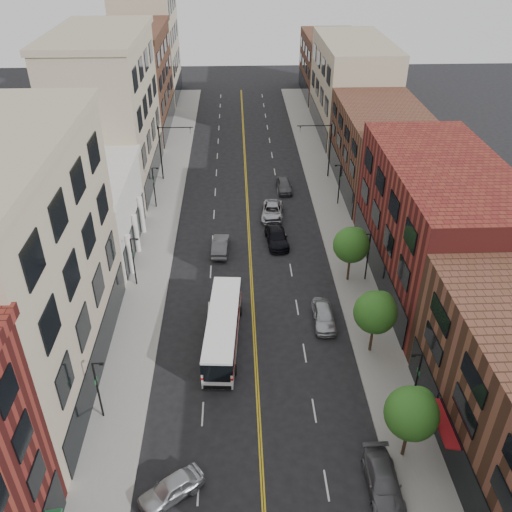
{
  "coord_description": "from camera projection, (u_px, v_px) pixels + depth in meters",
  "views": [
    {
      "loc": [
        -1.2,
        -18.53,
        30.35
      ],
      "look_at": [
        0.31,
        20.94,
        5.0
      ],
      "focal_mm": 38.0,
      "sensor_mm": 36.0,
      "label": 1
    }
  ],
  "objects": [
    {
      "name": "sidewalk_left",
      "position": [
        160.0,
        227.0,
        61.09
      ],
      "size": [
        4.0,
        110.0,
        0.15
      ],
      "primitive_type": "cube",
      "color": "gray",
      "rests_on": "ground"
    },
    {
      "name": "sidewalk_right",
      "position": [
        336.0,
        224.0,
        61.73
      ],
      "size": [
        4.0,
        110.0,
        0.15
      ],
      "primitive_type": "cube",
      "color": "gray",
      "rests_on": "ground"
    },
    {
      "name": "bldg_l_tanoffice",
      "position": [
        11.0,
        274.0,
        37.54
      ],
      "size": [
        10.0,
        22.0,
        18.0
      ],
      "primitive_type": "cube",
      "color": "tan",
      "rests_on": "ground"
    },
    {
      "name": "bldg_l_white",
      "position": [
        83.0,
        215.0,
        55.38
      ],
      "size": [
        10.0,
        14.0,
        8.0
      ],
      "primitive_type": "cube",
      "color": "silver",
      "rests_on": "ground"
    },
    {
      "name": "bldg_l_far_a",
      "position": [
        108.0,
        114.0,
        66.97
      ],
      "size": [
        10.0,
        20.0,
        18.0
      ],
      "primitive_type": "cube",
      "color": "tan",
      "rests_on": "ground"
    },
    {
      "name": "bldg_l_far_b",
      "position": [
        134.0,
        83.0,
        84.6
      ],
      "size": [
        10.0,
        20.0,
        15.0
      ],
      "primitive_type": "cube",
      "color": "brown",
      "rests_on": "ground"
    },
    {
      "name": "bldg_l_far_c",
      "position": [
        147.0,
        42.0,
        98.39
      ],
      "size": [
        10.0,
        16.0,
        20.0
      ],
      "primitive_type": "cube",
      "color": "tan",
      "rests_on": "ground"
    },
    {
      "name": "bldg_r_mid",
      "position": [
        437.0,
        225.0,
        49.51
      ],
      "size": [
        10.0,
        22.0,
        12.0
      ],
      "primitive_type": "cube",
      "color": "maroon",
      "rests_on": "ground"
    },
    {
      "name": "bldg_r_far_a",
      "position": [
        382.0,
        150.0,
        67.71
      ],
      "size": [
        10.0,
        20.0,
        10.0
      ],
      "primitive_type": "cube",
      "color": "brown",
      "rests_on": "ground"
    },
    {
      "name": "bldg_r_far_b",
      "position": [
        352.0,
        87.0,
        84.29
      ],
      "size": [
        10.0,
        22.0,
        14.0
      ],
      "primitive_type": "cube",
      "color": "tan",
      "rests_on": "ground"
    },
    {
      "name": "bldg_r_far_c",
      "position": [
        331.0,
        66.0,
        101.92
      ],
      "size": [
        10.0,
        18.0,
        11.0
      ],
      "primitive_type": "cube",
      "color": "brown",
      "rests_on": "ground"
    },
    {
      "name": "tree_r_1",
      "position": [
        413.0,
        412.0,
        33.51
      ],
      "size": [
        3.4,
        3.4,
        5.59
      ],
      "color": "black",
      "rests_on": "sidewalk_right"
    },
    {
      "name": "tree_r_2",
      "position": [
        376.0,
        311.0,
        41.92
      ],
      "size": [
        3.4,
        3.4,
        5.59
      ],
      "color": "black",
      "rests_on": "sidewalk_right"
    },
    {
      "name": "tree_r_3",
      "position": [
        352.0,
        244.0,
        50.33
      ],
      "size": [
        3.4,
        3.4,
        5.59
      ],
      "color": "black",
      "rests_on": "sidewalk_right"
    },
    {
      "name": "lamp_l_1",
      "position": [
        98.0,
        387.0,
        36.79
      ],
      "size": [
        0.81,
        0.55,
        5.05
      ],
      "color": "black",
      "rests_on": "sidewalk_left"
    },
    {
      "name": "lamp_l_2",
      "position": [
        134.0,
        259.0,
        50.24
      ],
      "size": [
        0.81,
        0.55,
        5.05
      ],
      "color": "black",
      "rests_on": "sidewalk_left"
    },
    {
      "name": "lamp_l_3",
      "position": [
        154.0,
        185.0,
        63.7
      ],
      "size": [
        0.81,
        0.55,
        5.05
      ],
      "color": "black",
      "rests_on": "sidewalk_left"
    },
    {
      "name": "lamp_r_1",
      "position": [
        416.0,
        378.0,
        37.49
      ],
      "size": [
        0.81,
        0.55,
        5.05
      ],
      "color": "black",
      "rests_on": "sidewalk_right"
    },
    {
      "name": "lamp_r_2",
      "position": [
        368.0,
        254.0,
        50.95
      ],
      "size": [
        0.81,
        0.55,
        5.05
      ],
      "color": "black",
      "rests_on": "sidewalk_right"
    },
    {
      "name": "lamp_r_3",
      "position": [
        339.0,
        182.0,
        64.4
      ],
      "size": [
        0.81,
        0.55,
        5.05
      ],
      "color": "black",
      "rests_on": "sidewalk_right"
    },
    {
      "name": "signal_mast_left",
      "position": [
        166.0,
        147.0,
        69.54
      ],
      "size": [
        4.49,
        0.18,
        7.2
      ],
      "color": "black",
      "rests_on": "sidewalk_left"
    },
    {
      "name": "signal_mast_right",
      "position": [
        325.0,
        144.0,
        70.21
      ],
      "size": [
        4.49,
        0.18,
        7.2
      ],
      "color": "black",
      "rests_on": "sidewalk_right"
    },
    {
      "name": "city_bus",
      "position": [
        223.0,
        327.0,
        44.12
      ],
      "size": [
        3.2,
        11.07,
        2.81
      ],
      "rotation": [
        0.0,
        0.0,
        -0.07
      ],
      "color": "white",
      "rests_on": "ground"
    },
    {
      "name": "car_angle_a",
      "position": [
        171.0,
        489.0,
        32.85
      ],
      "size": [
        4.38,
        3.76,
        1.42
      ],
      "primitive_type": "imported",
      "rotation": [
        0.0,
        0.0,
        -0.96
      ],
      "color": "#ACB0B4",
      "rests_on": "ground"
    },
    {
      "name": "car_parked_mid",
      "position": [
        383.0,
        481.0,
        33.26
      ],
      "size": [
        2.0,
        4.89,
        1.42
      ],
      "primitive_type": "imported",
      "rotation": [
        0.0,
        0.0,
        0.0
      ],
      "color": "#56555B",
      "rests_on": "ground"
    },
    {
      "name": "car_parked_far",
      "position": [
        324.0,
        316.0,
        46.7
      ],
      "size": [
        1.91,
        4.62,
        1.57
      ],
      "primitive_type": "imported",
      "rotation": [
        0.0,
        0.0,
        -0.01
      ],
      "color": "#AAAEB2",
      "rests_on": "ground"
    },
    {
      "name": "car_lane_behind",
      "position": [
        220.0,
        245.0,
        56.49
      ],
      "size": [
        1.86,
        4.73,
        1.53
      ],
      "primitive_type": "imported",
      "rotation": [
        0.0,
        0.0,
        3.09
      ],
      "color": "#4E4E53",
      "rests_on": "ground"
    },
    {
      "name": "car_lane_a",
      "position": [
        277.0,
        237.0,
        57.98
      ],
      "size": [
        2.6,
        5.48,
        1.54
      ],
      "primitive_type": "imported",
      "rotation": [
        0.0,
        0.0,
        0.08
      ],
      "color": "black",
      "rests_on": "ground"
    },
    {
      "name": "car_lane_b",
      "position": [
        272.0,
        211.0,
        62.96
      ],
      "size": [
        2.96,
        5.51,
        1.47
      ],
      "primitive_type": "imported",
      "rotation": [
        0.0,
        0.0,
        -0.1
      ],
      "color": "#B0B3B8",
      "rests_on": "ground"
    },
    {
      "name": "car_lane_c",
      "position": [
        284.0,
        185.0,
        68.85
      ],
      "size": [
        1.96,
        4.52,
        1.52
      ],
      "primitive_type": "imported",
      "rotation": [
        0.0,
        0.0,
        0.04
      ],
      "color": "#4C4C51",
      "rests_on": "ground"
    }
  ]
}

